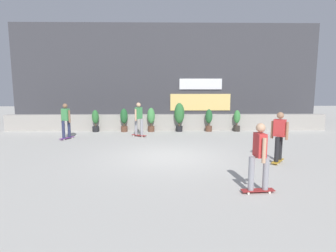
# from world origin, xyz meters

# --- Properties ---
(ground_plane) EXTENTS (48.00, 48.00, 0.00)m
(ground_plane) POSITION_xyz_m (0.00, 0.00, 0.00)
(ground_plane) COLOR #B2AFA8
(planter_wall) EXTENTS (18.00, 0.40, 0.90)m
(planter_wall) POSITION_xyz_m (0.00, 6.00, 0.45)
(planter_wall) COLOR gray
(planter_wall) RESTS_ON ground
(building_backdrop) EXTENTS (20.00, 2.08, 6.50)m
(building_backdrop) POSITION_xyz_m (0.00, 10.00, 3.25)
(building_backdrop) COLOR #38383D
(building_backdrop) RESTS_ON ground
(potted_plant_0) EXTENTS (0.37, 0.37, 1.20)m
(potted_plant_0) POSITION_xyz_m (-3.89, 5.55, 0.64)
(potted_plant_0) COLOR black
(potted_plant_0) RESTS_ON ground
(potted_plant_1) EXTENTS (0.40, 0.40, 1.28)m
(potted_plant_1) POSITION_xyz_m (-2.33, 5.55, 0.70)
(potted_plant_1) COLOR brown
(potted_plant_1) RESTS_ON ground
(potted_plant_2) EXTENTS (0.42, 0.42, 1.31)m
(potted_plant_2) POSITION_xyz_m (-0.85, 5.55, 0.73)
(potted_plant_2) COLOR brown
(potted_plant_2) RESTS_ON ground
(potted_plant_3) EXTENTS (0.55, 0.55, 1.58)m
(potted_plant_3) POSITION_xyz_m (0.71, 5.55, 0.92)
(potted_plant_3) COLOR black
(potted_plant_3) RESTS_ON ground
(potted_plant_4) EXTENTS (0.38, 0.38, 1.23)m
(potted_plant_4) POSITION_xyz_m (2.34, 5.55, 0.66)
(potted_plant_4) COLOR brown
(potted_plant_4) RESTS_ON ground
(potted_plant_5) EXTENTS (0.36, 0.36, 1.18)m
(potted_plant_5) POSITION_xyz_m (3.90, 5.55, 0.61)
(potted_plant_5) COLOR #2D2823
(potted_plant_5) RESTS_ON ground
(skater_by_wall_left) EXTENTS (0.65, 0.75, 1.70)m
(skater_by_wall_left) POSITION_xyz_m (3.61, -0.88, 0.94)
(skater_by_wall_left) COLOR #BF8C26
(skater_by_wall_left) RESTS_ON ground
(skater_mid_plaza) EXTENTS (0.81, 0.56, 1.70)m
(skater_mid_plaza) POSITION_xyz_m (2.06, -3.50, 0.94)
(skater_mid_plaza) COLOR maroon
(skater_mid_plaza) RESTS_ON ground
(skater_foreground) EXTENTS (0.53, 0.81, 1.70)m
(skater_foreground) POSITION_xyz_m (-4.78, 3.42, 0.94)
(skater_foreground) COLOR #72338C
(skater_foreground) RESTS_ON ground
(skater_far_left) EXTENTS (0.78, 0.61, 1.70)m
(skater_far_left) POSITION_xyz_m (-1.40, 4.06, 0.94)
(skater_far_left) COLOR maroon
(skater_far_left) RESTS_ON ground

